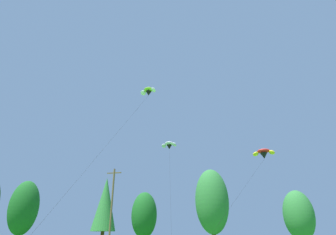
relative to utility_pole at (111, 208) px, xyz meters
The scene contains 9 objects.
treeline_tree_b 20.58m from the utility_pole, 162.15° to the left, with size 4.99×4.99×11.83m.
treeline_tree_c 13.13m from the utility_pole, 119.67° to the left, with size 4.40×4.40×12.75m.
treeline_tree_d 11.14m from the utility_pole, 83.47° to the left, with size 4.44×4.44×9.79m.
treeline_tree_e 15.33m from the utility_pole, 28.10° to the left, with size 5.15×5.15×12.41m.
treeline_tree_f 26.09m from the utility_pole, 13.13° to the left, with size 4.10×4.10×8.51m.
utility_pole is the anchor object (origin of this frame).
parafoil_kite_high_lime_white 17.47m from the utility_pole, 28.51° to the right, with size 6.43×15.28×21.28m.
parafoil_kite_mid_white 19.98m from the utility_pole, 70.12° to the left, with size 6.34×19.66×18.50m.
parafoil_kite_far_red_yellow 25.13m from the utility_pole, 19.78° to the left, with size 10.29×18.15×14.00m.
Camera 1 is at (7.77, -2.58, 2.37)m, focal length 29.42 mm.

